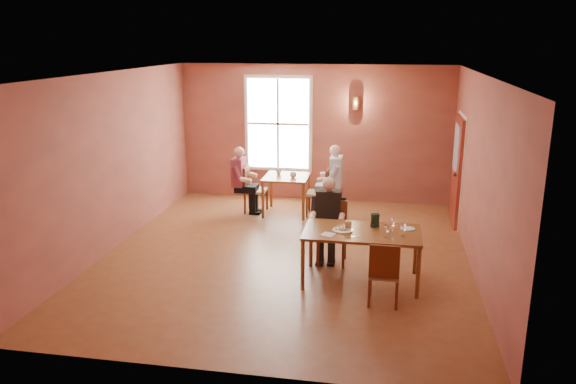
% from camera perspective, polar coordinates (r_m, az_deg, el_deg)
% --- Properties ---
extents(ground, '(6.00, 7.00, 0.01)m').
position_cam_1_polar(ground, '(9.51, -0.21, -6.42)').
color(ground, brown).
rests_on(ground, ground).
extents(wall_back, '(6.00, 0.04, 3.00)m').
position_cam_1_polar(wall_back, '(12.46, 2.67, 5.96)').
color(wall_back, brown).
rests_on(wall_back, ground).
extents(wall_front, '(6.00, 0.04, 3.00)m').
position_cam_1_polar(wall_front, '(5.79, -6.43, -5.25)').
color(wall_front, brown).
rests_on(wall_front, ground).
extents(wall_left, '(0.04, 7.00, 3.00)m').
position_cam_1_polar(wall_left, '(10.03, -17.36, 2.97)').
color(wall_left, brown).
rests_on(wall_left, ground).
extents(wall_right, '(0.04, 7.00, 3.00)m').
position_cam_1_polar(wall_right, '(9.04, 18.85, 1.54)').
color(wall_right, brown).
rests_on(wall_right, ground).
extents(ceiling, '(6.00, 7.00, 0.04)m').
position_cam_1_polar(ceiling, '(8.85, -0.23, 11.92)').
color(ceiling, white).
rests_on(ceiling, wall_back).
extents(window, '(1.36, 0.10, 1.96)m').
position_cam_1_polar(window, '(12.51, -1.01, 6.94)').
color(window, white).
rests_on(window, wall_back).
extents(door, '(0.12, 1.04, 2.10)m').
position_cam_1_polar(door, '(11.35, 16.71, 2.08)').
color(door, maroon).
rests_on(door, ground).
extents(wall_sconce, '(0.16, 0.16, 0.28)m').
position_cam_1_polar(wall_sconce, '(12.19, 6.90, 8.98)').
color(wall_sconce, brown).
rests_on(wall_sconce, wall_back).
extents(main_table, '(1.70, 0.96, 0.80)m').
position_cam_1_polar(main_table, '(8.46, 7.43, -6.51)').
color(main_table, brown).
rests_on(main_table, ground).
extents(chair_diner_main, '(0.44, 0.44, 1.00)m').
position_cam_1_polar(chair_diner_main, '(9.06, 4.50, -4.23)').
color(chair_diner_main, '#3C2011').
rests_on(chair_diner_main, ground).
extents(diner_main, '(0.53, 0.53, 1.32)m').
position_cam_1_polar(diner_main, '(8.98, 4.50, -3.33)').
color(diner_main, black).
rests_on(diner_main, ground).
extents(chair_empty, '(0.41, 0.41, 0.91)m').
position_cam_1_polar(chair_empty, '(7.82, 9.73, -8.04)').
color(chair_empty, '#57361C').
rests_on(chair_empty, ground).
extents(plate_food, '(0.33, 0.33, 0.04)m').
position_cam_1_polar(plate_food, '(8.29, 5.56, -3.82)').
color(plate_food, silver).
rests_on(plate_food, main_table).
extents(sandwich, '(0.09, 0.09, 0.11)m').
position_cam_1_polar(sandwich, '(8.36, 6.16, -3.40)').
color(sandwich, tan).
rests_on(sandwich, main_table).
extents(goblet_a, '(0.10, 0.10, 0.19)m').
position_cam_1_polar(goblet_a, '(8.36, 10.51, -3.29)').
color(goblet_a, white).
rests_on(goblet_a, main_table).
extents(goblet_b, '(0.11, 0.11, 0.20)m').
position_cam_1_polar(goblet_b, '(8.18, 11.58, -3.73)').
color(goblet_b, white).
rests_on(goblet_b, main_table).
extents(goblet_c, '(0.08, 0.08, 0.19)m').
position_cam_1_polar(goblet_c, '(8.09, 9.92, -3.89)').
color(goblet_c, white).
rests_on(goblet_c, main_table).
extents(menu_stand, '(0.14, 0.11, 0.21)m').
position_cam_1_polar(menu_stand, '(8.49, 8.84, -2.86)').
color(menu_stand, '#1C3922').
rests_on(menu_stand, main_table).
extents(knife, '(0.21, 0.06, 0.00)m').
position_cam_1_polar(knife, '(8.08, 7.10, -4.50)').
color(knife, silver).
rests_on(knife, main_table).
extents(napkin, '(0.22, 0.22, 0.01)m').
position_cam_1_polar(napkin, '(8.12, 4.08, -4.32)').
color(napkin, silver).
rests_on(napkin, main_table).
extents(side_plate, '(0.21, 0.21, 0.01)m').
position_cam_1_polar(side_plate, '(8.51, 12.17, -3.67)').
color(side_plate, silver).
rests_on(side_plate, main_table).
extents(second_table, '(0.90, 0.90, 0.80)m').
position_cam_1_polar(second_table, '(11.62, -0.15, -0.29)').
color(second_table, brown).
rests_on(second_table, ground).
extents(chair_diner_white, '(0.43, 0.43, 0.98)m').
position_cam_1_polar(chair_diner_white, '(11.50, 3.04, 0.00)').
color(chair_diner_white, '#56371B').
rests_on(chair_diner_white, ground).
extents(diner_white, '(0.56, 0.56, 1.41)m').
position_cam_1_polar(diner_white, '(11.44, 3.21, 1.03)').
color(diner_white, white).
rests_on(diner_white, ground).
extents(chair_diner_maroon, '(0.43, 0.43, 0.97)m').
position_cam_1_polar(chair_diner_maroon, '(11.72, -3.27, 0.27)').
color(chair_diner_maroon, '#4C301A').
rests_on(chair_diner_maroon, ground).
extents(diner_maroon, '(0.54, 0.54, 1.34)m').
position_cam_1_polar(diner_maroon, '(11.68, -3.43, 1.16)').
color(diner_maroon, '#56181A').
rests_on(diner_maroon, ground).
extents(cup_a, '(0.16, 0.16, 0.10)m').
position_cam_1_polar(cup_a, '(11.39, 0.52, 1.74)').
color(cup_a, white).
rests_on(cup_a, second_table).
extents(cup_b, '(0.12, 0.12, 0.10)m').
position_cam_1_polar(cup_b, '(11.65, -0.95, 2.04)').
color(cup_b, white).
rests_on(cup_b, second_table).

